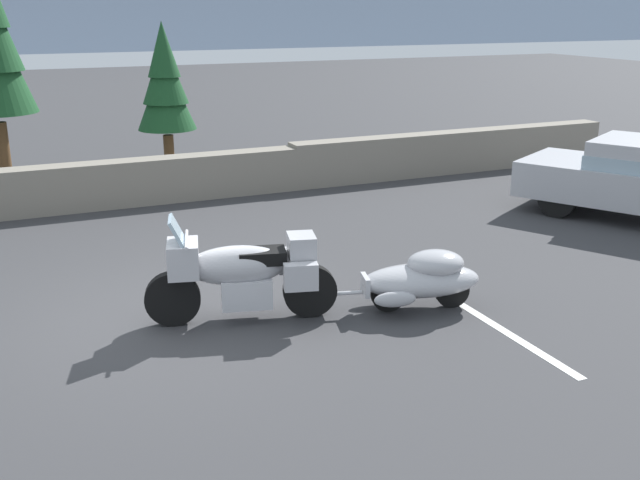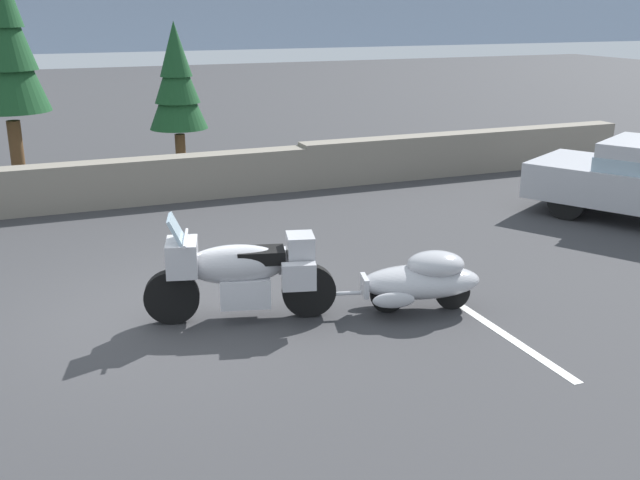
{
  "view_description": "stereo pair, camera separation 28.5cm",
  "coord_description": "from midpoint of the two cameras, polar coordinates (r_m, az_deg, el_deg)",
  "views": [
    {
      "loc": [
        -1.59,
        -8.42,
        3.66
      ],
      "look_at": [
        1.98,
        -0.33,
        0.85
      ],
      "focal_mm": 41.59,
      "sensor_mm": 36.0,
      "label": 1
    },
    {
      "loc": [
        -1.32,
        -8.53,
        3.66
      ],
      "look_at": [
        1.98,
        -0.33,
        0.85
      ],
      "focal_mm": 41.59,
      "sensor_mm": 36.0,
      "label": 2
    }
  ],
  "objects": [
    {
      "name": "ground_plane",
      "position": [
        9.35,
        -12.99,
        -5.92
      ],
      "size": [
        80.0,
        80.0,
        0.0
      ],
      "primitive_type": "plane",
      "color": "#38383A"
    },
    {
      "name": "parking_stripe_marker",
      "position": [
        9.37,
        11.29,
        -5.71
      ],
      "size": [
        0.12,
        3.6,
        0.01
      ],
      "primitive_type": "cube",
      "color": "silver",
      "rests_on": "ground"
    },
    {
      "name": "touring_motorcycle",
      "position": [
        8.91,
        -7.01,
        -2.47
      ],
      "size": [
        2.27,
        1.09,
        1.33
      ],
      "color": "black",
      "rests_on": "ground"
    },
    {
      "name": "stone_guard_wall",
      "position": [
        14.61,
        -16.77,
        4.1
      ],
      "size": [
        24.0,
        0.59,
        0.94
      ],
      "color": "gray",
      "rests_on": "ground"
    },
    {
      "name": "pine_tree_secondary",
      "position": [
        16.48,
        -12.35,
        11.79
      ],
      "size": [
        1.25,
        1.25,
        3.36
      ],
      "color": "brown",
      "rests_on": "ground"
    },
    {
      "name": "car_shaped_trailer",
      "position": [
        9.32,
        6.96,
        -2.92
      ],
      "size": [
        2.22,
        1.06,
        0.76
      ],
      "color": "black",
      "rests_on": "ground"
    }
  ]
}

